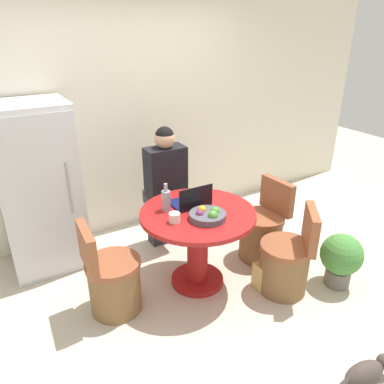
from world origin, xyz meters
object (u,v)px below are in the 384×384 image
dining_table (198,235)px  laptop (191,201)px  cat (367,372)px  potted_plant (341,257)px  refrigerator (39,189)px  fruit_bowl (208,215)px  chair_near_right_corner (286,263)px  chair_right_side (262,232)px  bottle (166,200)px  handbag (269,273)px  chair_left_side (112,281)px  person_seated (164,183)px

dining_table → laptop: laptop is taller
cat → potted_plant: potted_plant is taller
refrigerator → fruit_bowl: size_ratio=5.27×
refrigerator → chair_near_right_corner: bearing=-41.5°
chair_right_side → laptop: (-0.79, 0.10, 0.51)m
dining_table → bottle: 0.44m
refrigerator → cat: 3.10m
bottle → fruit_bowl: bearing=-54.8°
bottle → chair_right_side: bearing=-7.1°
dining_table → chair_near_right_corner: 0.84m
chair_right_side → handbag: bearing=-34.0°
bottle → handbag: 1.19m
dining_table → laptop: bearing=84.7°
laptop → potted_plant: laptop is taller
handbag → laptop: bearing=136.2°
potted_plant → cat: bearing=-129.8°
chair_right_side → potted_plant: chair_right_side is taller
chair_left_side → person_seated: 1.18m
dining_table → chair_right_side: 0.84m
refrigerator → bottle: size_ratio=6.50×
fruit_bowl → chair_near_right_corner: bearing=-28.8°
dining_table → person_seated: (0.04, 0.74, 0.23)m
laptop → dining_table: bearing=84.7°
refrigerator → potted_plant: 2.90m
chair_near_right_corner → potted_plant: (0.49, -0.19, 0.01)m
person_seated → chair_left_side: bearing=39.4°
dining_table → chair_left_side: (-0.81, 0.04, -0.23)m
refrigerator → laptop: bearing=-38.7°
dining_table → cat: dining_table is taller
laptop → person_seated: bearing=-92.4°
chair_left_side → bottle: size_ratio=3.29×
chair_left_side → handbag: size_ratio=2.77×
laptop → bottle: bottle is taller
cat → laptop: bearing=110.8°
cat → dining_table: bearing=112.5°
chair_near_right_corner → person_seated: bearing=-116.0°
handbag → refrigerator: bearing=139.6°
fruit_bowl → laptop: bearing=88.3°
chair_right_side → chair_left_side: (-1.61, 0.00, 0.00)m
fruit_bowl → cat: bearing=-72.8°
fruit_bowl → cat: (0.42, -1.37, -0.70)m
handbag → dining_table: bearing=145.8°
chair_left_side → potted_plant: size_ratio=1.59×
chair_right_side → chair_near_right_corner: size_ratio=1.00×
handbag → fruit_bowl: bearing=158.0°
chair_near_right_corner → bottle: bearing=-89.7°
laptop → potted_plant: size_ratio=0.64×
refrigerator → dining_table: 1.57m
cat → chair_right_side: bearing=83.2°
chair_near_right_corner → potted_plant: 0.52m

